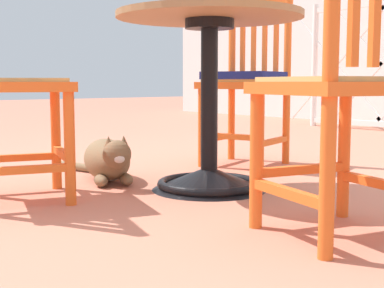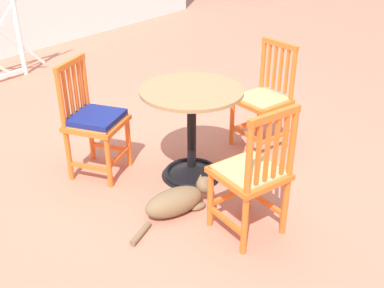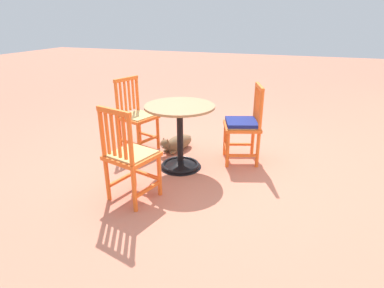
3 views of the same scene
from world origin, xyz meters
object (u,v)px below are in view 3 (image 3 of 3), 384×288
object	(u,v)px
tabby_cat	(177,143)
cafe_table	(180,144)
orange_chair_at_corner	(244,125)
orange_chair_facing_out	(130,157)
orange_chair_tucked_in	(136,117)

from	to	relation	value
tabby_cat	cafe_table	bearing A→B (deg)	26.83
cafe_table	orange_chair_at_corner	distance (m)	0.77
cafe_table	tabby_cat	size ratio (longest dim) A/B	1.03
orange_chair_at_corner	tabby_cat	xyz separation A→B (m)	(-0.04, -0.85, -0.35)
cafe_table	orange_chair_facing_out	distance (m)	0.82
orange_chair_tucked_in	orange_chair_facing_out	distance (m)	1.24
orange_chair_facing_out	tabby_cat	size ratio (longest dim) A/B	1.23
orange_chair_facing_out	orange_chair_at_corner	distance (m)	1.44
orange_chair_tucked_in	orange_chair_at_corner	xyz separation A→B (m)	(-0.08, 1.35, 0.01)
tabby_cat	orange_chair_facing_out	bearing A→B (deg)	2.06
cafe_table	tabby_cat	bearing A→B (deg)	-153.17
orange_chair_tucked_in	orange_chair_at_corner	bearing A→B (deg)	93.22
cafe_table	orange_chair_at_corner	world-z (taller)	orange_chair_at_corner
tabby_cat	orange_chair_at_corner	bearing A→B (deg)	87.54
cafe_table	orange_chair_at_corner	size ratio (longest dim) A/B	0.83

